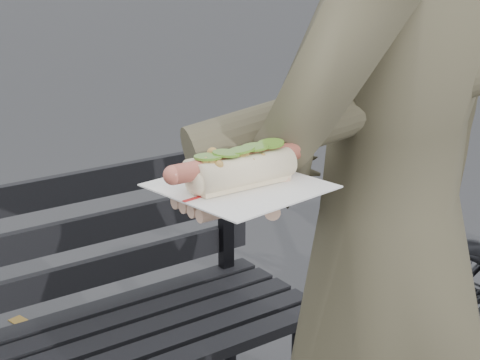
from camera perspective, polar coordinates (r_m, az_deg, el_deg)
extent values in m
cylinder|color=black|center=(2.43, -0.76, -12.34)|extent=(0.04, 0.04, 0.45)
cube|color=black|center=(1.99, -15.86, -12.51)|extent=(1.50, 0.07, 0.03)
cube|color=black|center=(2.07, -16.74, -11.41)|extent=(1.50, 0.07, 0.03)
cube|color=black|center=(2.26, -1.10, -2.33)|extent=(0.04, 0.03, 0.42)
cube|color=black|center=(2.05, -17.28, -8.48)|extent=(1.50, 0.02, 0.08)
cube|color=black|center=(1.99, -17.63, -5.12)|extent=(1.50, 0.02, 0.08)
cube|color=black|center=(1.95, -17.99, -1.60)|extent=(1.50, 0.02, 0.08)
imported|color=brown|center=(1.34, 11.40, -5.81)|extent=(0.75, 0.58, 1.84)
cylinder|color=brown|center=(1.16, 7.84, 5.39)|extent=(0.51, 0.23, 0.19)
cylinder|color=#D8A384|center=(0.99, 1.55, -0.54)|extent=(0.09, 0.08, 0.07)
ellipsoid|color=#D8A384|center=(0.96, 0.00, -1.42)|extent=(0.10, 0.11, 0.03)
cylinder|color=#D8A384|center=(0.91, -1.73, -2.48)|extent=(0.05, 0.02, 0.02)
cylinder|color=#D8A384|center=(0.92, -2.42, -2.12)|extent=(0.05, 0.02, 0.02)
cylinder|color=#D8A384|center=(0.94, -3.09, -1.78)|extent=(0.05, 0.02, 0.02)
cylinder|color=#D8A384|center=(0.96, -3.73, -1.45)|extent=(0.05, 0.02, 0.02)
cylinder|color=#D8A384|center=(0.93, 2.48, -2.10)|extent=(0.04, 0.05, 0.02)
cube|color=white|center=(0.96, 0.00, -0.46)|extent=(0.21, 0.21, 0.00)
cube|color=#B21E1E|center=(0.96, 0.00, -0.36)|extent=(0.19, 0.03, 0.00)
cylinder|color=#C35E4B|center=(0.95, 0.00, 1.44)|extent=(0.20, 0.03, 0.02)
sphere|color=#C35E4B|center=(0.90, -5.22, 0.38)|extent=(0.03, 0.03, 0.02)
sphere|color=#C35E4B|center=(1.01, 4.65, 2.37)|extent=(0.02, 0.03, 0.02)
sphere|color=#9E6B2D|center=(0.91, -2.18, 1.32)|extent=(0.01, 0.01, 0.01)
sphere|color=#9E6B2D|center=(0.95, -0.41, 2.12)|extent=(0.01, 0.01, 0.01)
sphere|color=#9E6B2D|center=(0.93, -1.48, 1.83)|extent=(0.01, 0.01, 0.01)
sphere|color=#9E6B2D|center=(0.92, -1.18, 1.11)|extent=(0.01, 0.01, 0.01)
sphere|color=#9E6B2D|center=(0.94, 1.79, 1.89)|extent=(0.01, 0.01, 0.01)
sphere|color=#9E6B2D|center=(0.95, 0.38, 1.68)|extent=(0.01, 0.01, 0.01)
sphere|color=#9E6B2D|center=(0.93, -2.17, 1.38)|extent=(0.01, 0.01, 0.01)
sphere|color=#9E6B2D|center=(0.94, -1.11, 1.51)|extent=(0.01, 0.01, 0.01)
sphere|color=#9E6B2D|center=(0.94, -1.98, 1.71)|extent=(0.01, 0.01, 0.01)
sphere|color=#9E6B2D|center=(0.92, -2.45, 1.08)|extent=(0.01, 0.01, 0.01)
sphere|color=#9E6B2D|center=(0.94, -1.53, 1.77)|extent=(0.01, 0.01, 0.01)
sphere|color=#9E6B2D|center=(0.96, 1.57, 2.41)|extent=(0.01, 0.01, 0.01)
sphere|color=#9E6B2D|center=(0.96, -1.24, 2.01)|extent=(0.01, 0.01, 0.01)
sphere|color=#9E6B2D|center=(0.91, -2.66, 1.43)|extent=(0.01, 0.01, 0.01)
sphere|color=#9E6B2D|center=(0.97, 0.90, 2.37)|extent=(0.01, 0.01, 0.01)
sphere|color=#9E6B2D|center=(0.99, 2.21, 2.42)|extent=(0.01, 0.01, 0.01)
sphere|color=#9E6B2D|center=(0.92, -2.43, 1.72)|extent=(0.01, 0.01, 0.01)
sphere|color=#9E6B2D|center=(0.94, 0.36, 1.88)|extent=(0.01, 0.01, 0.01)
sphere|color=#9E6B2D|center=(0.91, -1.81, 0.89)|extent=(0.01, 0.01, 0.01)
sphere|color=#9E6B2D|center=(0.93, 1.03, 1.50)|extent=(0.01, 0.01, 0.01)
sphere|color=#9E6B2D|center=(0.93, -0.95, 1.39)|extent=(0.01, 0.01, 0.01)
sphere|color=#9E6B2D|center=(0.90, -1.62, 1.21)|extent=(0.01, 0.01, 0.01)
sphere|color=#9E6B2D|center=(0.94, -2.15, 2.10)|extent=(0.01, 0.01, 0.01)
sphere|color=#9E6B2D|center=(0.97, 1.67, 2.26)|extent=(0.01, 0.01, 0.01)
sphere|color=#9E6B2D|center=(0.95, 1.82, 1.76)|extent=(0.01, 0.01, 0.01)
sphere|color=#9E6B2D|center=(0.93, 0.11, 1.72)|extent=(0.01, 0.01, 0.01)
sphere|color=#9E6B2D|center=(0.95, -1.08, 2.00)|extent=(0.01, 0.01, 0.01)
sphere|color=#9E6B2D|center=(0.98, 2.19, 2.56)|extent=(0.01, 0.01, 0.01)
sphere|color=#9E6B2D|center=(0.94, -2.46, 1.92)|extent=(0.01, 0.01, 0.01)
sphere|color=#9E6B2D|center=(0.98, 2.73, 2.24)|extent=(0.01, 0.01, 0.01)
cylinder|color=#5B9027|center=(0.92, -2.50, 1.81)|extent=(0.04, 0.04, 0.01)
cylinder|color=#5B9027|center=(0.93, -1.06, 2.09)|extent=(0.04, 0.04, 0.01)
cylinder|color=#5B9027|center=(0.94, 0.06, 2.33)|extent=(0.04, 0.04, 0.01)
cylinder|color=#5B9027|center=(0.95, 1.17, 2.58)|extent=(0.04, 0.04, 0.01)
cylinder|color=#5B9027|center=(0.97, 2.39, 2.84)|extent=(0.04, 0.04, 0.01)
cube|color=brown|center=(3.14, -0.08, -9.54)|extent=(0.07, 0.08, 0.00)
cube|color=brown|center=(3.13, -16.76, -10.42)|extent=(0.07, 0.09, 0.00)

